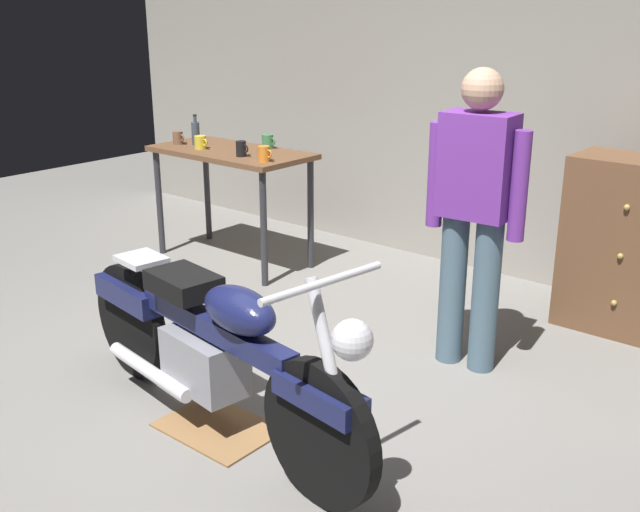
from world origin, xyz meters
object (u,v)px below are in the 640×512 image
at_px(mug_green_speckled, 268,141).
at_px(mug_brown_stoneware, 178,138).
at_px(mug_orange_travel, 264,154).
at_px(bottle, 196,133).
at_px(mug_black_matte, 241,149).
at_px(wooden_dresser, 633,247).
at_px(motorcycle, 211,345).
at_px(person_standing, 474,209).
at_px(mug_yellow_tall, 200,142).

distance_m(mug_green_speckled, mug_brown_stoneware, 0.75).
height_order(mug_orange_travel, bottle, bottle).
xyz_separation_m(mug_orange_travel, mug_black_matte, (-0.26, 0.03, 0.00)).
bearing_deg(bottle, wooden_dresser, 11.57).
bearing_deg(motorcycle, mug_black_matte, 139.51).
distance_m(mug_green_speckled, bottle, 0.61).
distance_m(person_standing, mug_yellow_tall, 2.57).
height_order(motorcycle, mug_black_matte, mug_black_matte).
distance_m(wooden_dresser, mug_black_matte, 2.77).
bearing_deg(mug_brown_stoneware, bottle, 29.19).
bearing_deg(mug_yellow_tall, person_standing, -6.94).
height_order(mug_orange_travel, mug_black_matte, mug_black_matte).
height_order(motorcycle, bottle, bottle).
xyz_separation_m(person_standing, mug_green_speckled, (-2.17, 0.67, 0.03)).
bearing_deg(mug_black_matte, mug_orange_travel, -6.27).
bearing_deg(person_standing, motorcycle, 63.27).
relative_size(mug_brown_stoneware, mug_black_matte, 1.00).
bearing_deg(person_standing, bottle, -12.73).
bearing_deg(mug_green_speckled, motorcycle, -52.51).
relative_size(mug_orange_travel, mug_black_matte, 1.04).
relative_size(person_standing, mug_yellow_tall, 13.61).
relative_size(mug_yellow_tall, mug_black_matte, 1.07).
bearing_deg(mug_green_speckled, mug_yellow_tall, -136.83).
distance_m(wooden_dresser, mug_green_speckled, 2.77).
bearing_deg(motorcycle, mug_yellow_tall, 146.95).
bearing_deg(mug_green_speckled, person_standing, -17.10).
height_order(wooden_dresser, mug_brown_stoneware, wooden_dresser).
relative_size(mug_orange_travel, bottle, 0.50).
height_order(wooden_dresser, mug_black_matte, wooden_dresser).
distance_m(motorcycle, wooden_dresser, 2.72).
height_order(person_standing, bottle, person_standing).
bearing_deg(person_standing, wooden_dresser, -120.61).
xyz_separation_m(mug_green_speckled, mug_black_matte, (0.08, -0.37, 0.00)).
distance_m(mug_brown_stoneware, mug_orange_travel, 1.02).
xyz_separation_m(mug_green_speckled, mug_yellow_tall, (-0.38, -0.36, -0.00)).
distance_m(motorcycle, mug_green_speckled, 2.66).
bearing_deg(motorcycle, bottle, 147.63).
relative_size(person_standing, wooden_dresser, 1.52).
distance_m(mug_orange_travel, mug_black_matte, 0.26).
distance_m(mug_yellow_tall, bottle, 0.20).
height_order(mug_brown_stoneware, bottle, bottle).
bearing_deg(mug_yellow_tall, bottle, 148.97).
bearing_deg(mug_black_matte, motorcycle, -48.47).
distance_m(mug_green_speckled, mug_orange_travel, 0.52).
bearing_deg(mug_orange_travel, person_standing, -8.52).
bearing_deg(mug_brown_stoneware, mug_yellow_tall, -4.92).
height_order(mug_green_speckled, bottle, bottle).
height_order(motorcycle, mug_brown_stoneware, mug_brown_stoneware).
xyz_separation_m(person_standing, mug_black_matte, (-2.10, 0.30, 0.03)).
bearing_deg(bottle, mug_orange_travel, -8.67).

